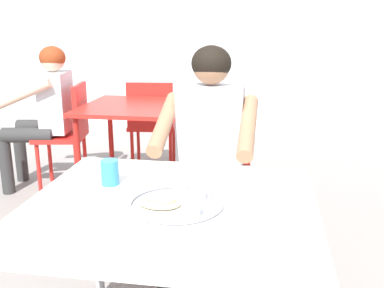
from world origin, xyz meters
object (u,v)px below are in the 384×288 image
Objects in this scene: drinking_cup at (110,172)px; chair_red_far at (152,120)px; chair_red_right at (217,139)px; patron_background at (45,105)px; table_foreground at (171,221)px; chair_red_left at (69,129)px; thali_tray at (176,203)px; chair_foreground at (213,177)px; table_background_red at (140,116)px; diner_foreground at (208,147)px.

chair_red_far is (-0.42, 2.29, -0.31)m from drinking_cup.
chair_red_right is 1.42m from patron_background.
table_foreground is at bearing -74.13° from chair_red_far.
chair_red_right is (1.22, -0.03, -0.03)m from chair_red_left.
chair_red_far is at bearing 106.24° from thali_tray.
chair_foreground is at bearing -31.48° from patron_background.
drinking_cup is 0.92m from chair_foreground.
thali_tray is at bearing -91.22° from chair_foreground.
table_background_red is at bearing 102.04° from drinking_cup.
patron_background reaches higher than chair_red_right.
patron_background is (-0.79, -0.01, 0.06)m from table_background_red.
table_foreground is 2.53m from chair_red_far.
diner_foreground is at bearing 88.69° from thali_tray.
chair_red_right is (-0.07, 1.11, -0.26)m from diner_foreground.
diner_foreground is (0.04, 0.73, 0.08)m from table_foreground.
chair_red_left reaches higher than table_foreground.
table_background_red is 1.05× the size of chair_red_far.
drinking_cup reaches higher than table_foreground.
table_foreground is at bearing -89.14° from chair_red_right.
chair_red_left is (-1.29, 0.93, 0.02)m from chair_foreground.
drinking_cup and chair_red_right have the same top height.
drinking_cup is at bearing -60.70° from chair_red_left.
chair_red_left reaches higher than chair_red_right.
chair_red_right is (0.24, 1.70, -0.31)m from drinking_cup.
patron_background is (-1.16, 1.72, -0.09)m from drinking_cup.
table_background_red is (-0.37, 1.73, -0.15)m from drinking_cup.
chair_foreground is 1.59m from chair_red_left.
patron_background reaches higher than table_foreground.
chair_foreground is at bearing -35.58° from chair_red_left.
chair_red_left is (-1.25, 1.88, -0.15)m from table_foreground.
diner_foreground is at bearing -41.57° from chair_red_left.
drinking_cup is at bearing -118.11° from diner_foreground.
chair_foreground is 0.90m from chair_red_right.
chair_foreground is at bearing -63.52° from chair_red_far.
drinking_cup is (-0.27, 0.14, 0.13)m from table_foreground.
chair_red_far is 0.72× the size of patron_background.
chair_red_far is at bearing 37.72° from patron_background.
patron_background is at bearing -174.53° from chair_red_left.
chair_foreground is (0.32, 0.81, -0.30)m from drinking_cup.
chair_red_right reaches higher than table_background_red.
table_foreground is 10.23× the size of drinking_cup.
chair_foreground is 1.16m from table_background_red.
drinking_cup is at bearing 150.21° from thali_tray.
table_background_red is (-0.67, 1.90, -0.11)m from thali_tray.
chair_red_far reaches higher than table_foreground.
chair_foreground reaches higher than drinking_cup.
chair_red_right is (0.61, -0.03, -0.16)m from table_background_red.
table_background_red is at bearing -0.40° from chair_red_left.
chair_red_right is at bearing 91.65° from thali_tray.
diner_foreground is at bearing 61.89° from drinking_cup.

